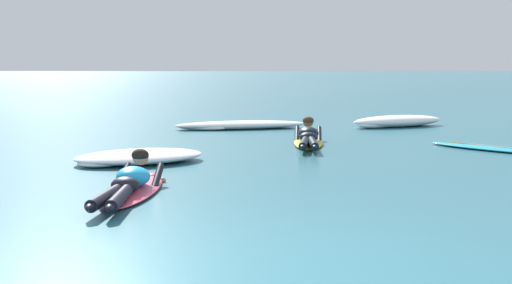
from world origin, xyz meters
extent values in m
plane|color=#2D6B7A|center=(0.00, 10.00, 0.00)|extent=(120.00, 120.00, 0.00)
ellipsoid|color=#E54C66|center=(-1.68, 2.97, 0.04)|extent=(0.68, 2.13, 0.07)
ellipsoid|color=#E54C66|center=(-1.64, 3.98, 0.05)|extent=(0.22, 0.21, 0.06)
ellipsoid|color=#1E9EDB|center=(-1.68, 3.02, 0.20)|extent=(0.43, 0.70, 0.35)
ellipsoid|color=black|center=(-1.70, 2.63, 0.17)|extent=(0.35, 0.29, 0.20)
cylinder|color=black|center=(-1.80, 2.06, 0.14)|extent=(0.22, 0.86, 0.14)
ellipsoid|color=black|center=(-1.84, 1.63, 0.14)|extent=(0.11, 0.22, 0.08)
cylinder|color=black|center=(-1.64, 2.05, 0.14)|extent=(0.16, 0.85, 0.14)
ellipsoid|color=black|center=(-1.63, 1.63, 0.14)|extent=(0.11, 0.22, 0.08)
cylinder|color=black|center=(-1.88, 3.41, 0.12)|extent=(0.11, 0.55, 0.32)
sphere|color=tan|center=(-1.87, 3.77, 0.02)|extent=(0.09, 0.09, 0.09)
cylinder|color=black|center=(-1.45, 3.37, 0.12)|extent=(0.11, 0.55, 0.32)
sphere|color=tan|center=(-1.43, 3.72, 0.02)|extent=(0.09, 0.09, 0.09)
sphere|color=tan|center=(-1.66, 3.42, 0.38)|extent=(0.21, 0.21, 0.21)
ellipsoid|color=black|center=(-1.66, 3.40, 0.41)|extent=(0.23, 0.21, 0.16)
ellipsoid|color=yellow|center=(0.75, 7.64, 0.04)|extent=(0.65, 2.13, 0.07)
ellipsoid|color=yellow|center=(0.80, 8.64, 0.05)|extent=(0.21, 0.21, 0.06)
ellipsoid|color=black|center=(0.75, 7.69, 0.20)|extent=(0.43, 0.68, 0.35)
ellipsoid|color=black|center=(0.73, 7.30, 0.17)|extent=(0.35, 0.30, 0.20)
cylinder|color=black|center=(0.62, 6.70, 0.14)|extent=(0.24, 0.92, 0.14)
ellipsoid|color=black|center=(0.57, 6.25, 0.14)|extent=(0.11, 0.23, 0.08)
cylinder|color=black|center=(0.78, 6.69, 0.14)|extent=(0.15, 0.92, 0.14)
ellipsoid|color=black|center=(0.78, 6.24, 0.14)|extent=(0.11, 0.23, 0.08)
cylinder|color=black|center=(0.55, 8.07, 0.12)|extent=(0.12, 0.58, 0.33)
sphere|color=#8C6647|center=(0.57, 8.44, 0.02)|extent=(0.09, 0.09, 0.09)
cylinder|color=black|center=(0.99, 8.02, 0.12)|extent=(0.12, 0.58, 0.33)
sphere|color=#8C6647|center=(1.01, 8.38, 0.02)|extent=(0.09, 0.09, 0.09)
sphere|color=#8C6647|center=(0.77, 8.08, 0.38)|extent=(0.21, 0.21, 0.21)
ellipsoid|color=#47331E|center=(0.77, 8.06, 0.41)|extent=(0.23, 0.21, 0.16)
ellipsoid|color=#2DB2D1|center=(3.95, 6.91, 0.04)|extent=(1.99, 1.94, 0.07)
cube|color=orange|center=(3.95, 6.91, 0.07)|extent=(1.40, 1.35, 0.01)
ellipsoid|color=white|center=(-2.06, 5.34, 0.10)|extent=(2.33, 1.88, 0.20)
ellipsoid|color=white|center=(-1.66, 5.70, 0.07)|extent=(0.83, 0.70, 0.14)
ellipsoid|color=white|center=(-2.57, 4.99, 0.06)|extent=(0.91, 0.83, 0.11)
ellipsoid|color=white|center=(-0.64, 10.28, 0.10)|extent=(3.15, 1.26, 0.19)
ellipsoid|color=white|center=(0.10, 10.53, 0.07)|extent=(1.15, 0.65, 0.13)
ellipsoid|color=white|center=(-1.53, 10.02, 0.05)|extent=(1.15, 0.51, 0.11)
ellipsoid|color=white|center=(3.07, 10.86, 0.14)|extent=(2.49, 1.62, 0.27)
ellipsoid|color=white|center=(3.58, 11.19, 0.10)|extent=(0.93, 0.62, 0.19)
ellipsoid|color=white|center=(2.44, 10.51, 0.07)|extent=(0.94, 0.68, 0.15)
camera|label=1|loc=(-0.02, -5.02, 1.67)|focal=46.75mm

